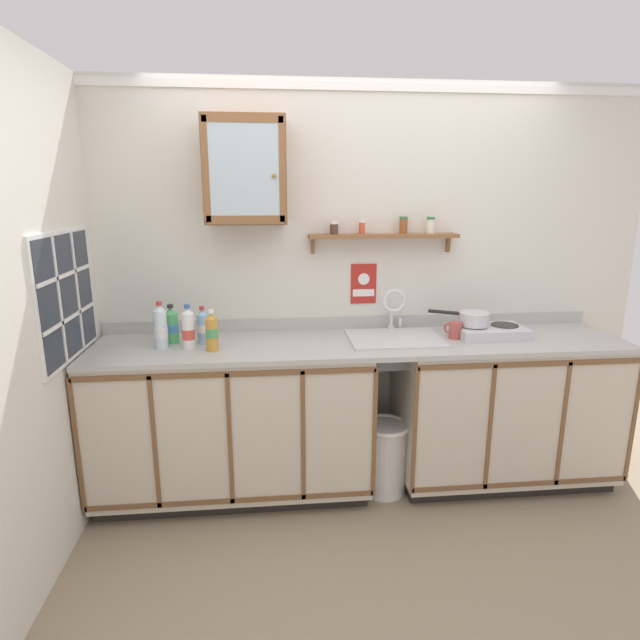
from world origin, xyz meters
name	(u,v)px	position (x,y,z in m)	size (l,w,h in m)	color
floor	(371,521)	(0.00, 0.00, 0.00)	(6.22, 6.22, 0.00)	gray
back_wall	(353,283)	(0.00, 0.74, 1.25)	(3.82, 0.07, 2.49)	silver
side_wall_left	(21,329)	(-1.63, -0.24, 1.24)	(0.05, 3.52, 2.49)	silver
lower_cabinet_run	(234,422)	(-0.78, 0.40, 0.47)	(1.64, 0.64, 0.93)	black
lower_cabinet_run_right	(502,410)	(0.92, 0.40, 0.47)	(1.36, 0.64, 0.93)	black
countertop	(362,343)	(0.00, 0.40, 0.94)	(3.18, 0.66, 0.03)	#B2B2AD
backsplash	(354,322)	(0.00, 0.71, 1.00)	(3.18, 0.02, 0.08)	#B2B2AD
sink	(394,344)	(0.21, 0.44, 0.92)	(0.56, 0.48, 0.42)	silver
hot_plate_stove	(490,331)	(0.81, 0.42, 0.99)	(0.42, 0.28, 0.07)	silver
saucepan	(473,318)	(0.70, 0.44, 1.07)	(0.35, 0.24, 0.08)	silver
bottle_opaque_white_0	(188,329)	(-1.01, 0.35, 1.07)	(0.07, 0.07, 0.26)	white
bottle_juice_amber_1	(212,332)	(-0.87, 0.30, 1.07)	(0.07, 0.07, 0.24)	gold
bottle_water_blue_2	(203,327)	(-0.94, 0.45, 1.06)	(0.07, 0.07, 0.22)	#8CB7E0
bottle_water_clear_3	(161,328)	(-1.17, 0.38, 1.08)	(0.08, 0.08, 0.27)	silver
bottle_soda_green_4	(172,326)	(-1.13, 0.48, 1.06)	(0.08, 0.08, 0.23)	#4CB266
mug	(455,330)	(0.58, 0.41, 1.01)	(0.10, 0.10, 0.10)	#B24C47
wall_cabinet	(245,171)	(-0.67, 0.59, 1.95)	(0.47, 0.28, 0.61)	brown
spice_shelf	(384,234)	(0.18, 0.65, 1.57)	(0.94, 0.14, 0.23)	brown
warning_sign	(364,284)	(0.06, 0.71, 1.25)	(0.17, 0.01, 0.26)	#B2261E
window	(66,296)	(-1.60, 0.22, 1.30)	(0.03, 0.76, 0.68)	#262D38
trash_bin	(384,456)	(0.14, 0.31, 0.24)	(0.31, 0.31, 0.45)	silver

